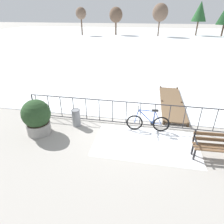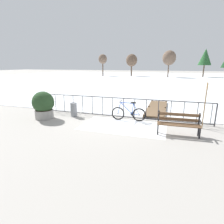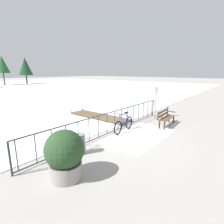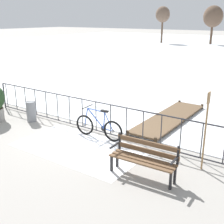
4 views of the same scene
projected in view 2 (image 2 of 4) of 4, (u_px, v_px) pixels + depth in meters
ground_plane at (118, 118)px, 9.46m from camera, size 160.00×160.00×0.00m
frozen_pond at (158, 79)px, 35.61m from camera, size 80.00×56.00×0.03m
snow_patch at (123, 126)px, 8.18m from camera, size 3.76×2.12×0.01m
railing_fence at (118, 107)px, 9.32m from camera, size 9.06×0.06×1.07m
bicycle_near_railing at (128, 113)px, 8.90m from camera, size 1.71×0.52×0.97m
park_bench at (178, 122)px, 7.08m from camera, size 1.62×0.55×0.89m
planter_with_shrub at (43, 105)px, 9.18m from camera, size 1.09×1.09×1.40m
trash_bin at (74, 110)px, 9.62m from camera, size 0.35×0.35×0.73m
oar_upright at (205, 103)px, 7.61m from camera, size 0.04×0.16×1.98m
wooden_dock at (157, 108)px, 11.13m from camera, size 1.10×4.34×0.20m
tree_far_west at (132, 60)px, 42.96m from camera, size 2.62×2.62×5.16m
tree_centre at (169, 58)px, 39.27m from camera, size 2.85×2.85×5.71m
tree_east_mid at (205, 57)px, 39.61m from camera, size 2.80×2.80×6.10m
tree_far_east at (103, 59)px, 43.02m from camera, size 2.02×2.02×5.12m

